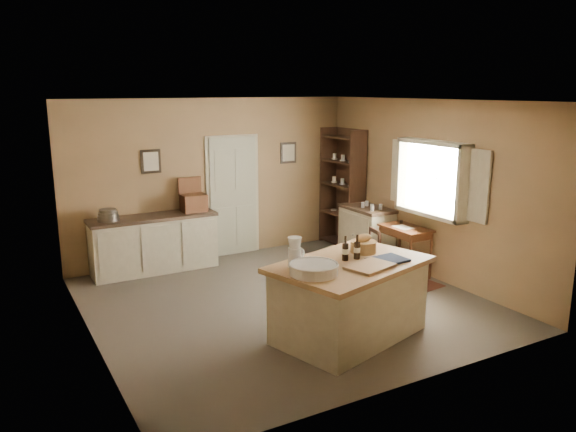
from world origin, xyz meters
name	(u,v)px	position (x,y,z in m)	size (l,w,h in m)	color
ground	(284,302)	(0.00, 0.00, 0.00)	(5.00, 5.00, 0.00)	#60564A
wall_back	(213,179)	(0.00, 2.50, 1.35)	(5.00, 0.10, 2.70)	#92704B
wall_front	(414,253)	(0.00, -2.50, 1.35)	(5.00, 0.10, 2.70)	#92704B
wall_left	(85,228)	(-2.50, 0.00, 1.35)	(0.10, 5.00, 2.70)	#92704B
wall_right	(428,189)	(2.50, 0.00, 1.35)	(0.10, 5.00, 2.70)	#92704B
ceiling	(284,101)	(0.00, 0.00, 2.70)	(5.00, 5.00, 0.00)	silver
door	(233,195)	(0.35, 2.47, 1.05)	(0.97, 0.06, 2.11)	#ACAB90
framed_prints	(224,157)	(0.20, 2.48, 1.72)	(2.82, 0.02, 0.38)	black
window	(434,178)	(2.42, -0.20, 1.55)	(0.25, 1.99, 1.12)	beige
work_island	(349,297)	(0.14, -1.30, 0.48)	(2.05, 1.62, 1.20)	beige
sideboard	(155,242)	(-1.13, 2.20, 0.48)	(1.98, 0.56, 1.18)	beige
rug	(381,279)	(1.75, 0.12, 0.00)	(1.10, 1.60, 0.01)	#502618
writing_desk	(405,234)	(2.20, 0.12, 0.66)	(0.49, 0.80, 0.82)	#391C0D
desk_chair	(363,257)	(1.42, 0.13, 0.40)	(0.37, 0.37, 0.80)	black
right_cabinet	(366,232)	(2.20, 1.10, 0.46)	(0.54, 0.98, 0.99)	beige
shelving_unit	(344,188)	(2.36, 2.00, 1.07)	(0.37, 0.97, 2.15)	black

